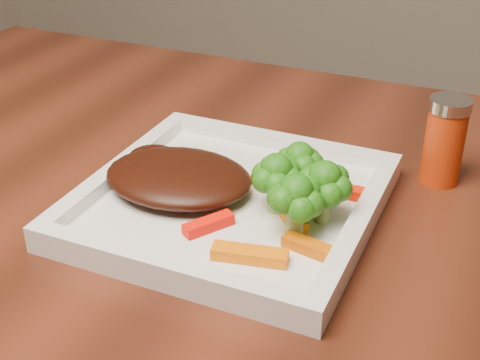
% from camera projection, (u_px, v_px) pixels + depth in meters
% --- Properties ---
extents(plate, '(0.27, 0.27, 0.01)m').
position_uv_depth(plate, '(231.00, 206.00, 0.64)').
color(plate, white).
rests_on(plate, dining_table).
extents(steak, '(0.15, 0.12, 0.03)m').
position_uv_depth(steak, '(178.00, 177.00, 0.65)').
color(steak, '#361108').
rests_on(steak, plate).
extents(broccoli_0, '(0.07, 0.07, 0.07)m').
position_uv_depth(broccoli_0, '(299.00, 163.00, 0.63)').
color(broccoli_0, '#1D5B0F').
rests_on(broccoli_0, plate).
extents(broccoli_1, '(0.07, 0.07, 0.06)m').
position_uv_depth(broccoli_1, '(324.00, 190.00, 0.60)').
color(broccoli_1, '#2F6210').
rests_on(broccoli_1, plate).
extents(broccoli_2, '(0.07, 0.07, 0.06)m').
position_uv_depth(broccoli_2, '(295.00, 206.00, 0.58)').
color(broccoli_2, '#2E7513').
rests_on(broccoli_2, plate).
extents(broccoli_3, '(0.07, 0.07, 0.06)m').
position_uv_depth(broccoli_3, '(276.00, 181.00, 0.61)').
color(broccoli_3, '#2F6911').
rests_on(broccoli_3, plate).
extents(carrot_0, '(0.07, 0.03, 0.01)m').
position_uv_depth(carrot_0, '(250.00, 254.00, 0.56)').
color(carrot_0, orange).
rests_on(carrot_0, plate).
extents(carrot_1, '(0.05, 0.02, 0.01)m').
position_uv_depth(carrot_1, '(312.00, 248.00, 0.56)').
color(carrot_1, '#C95603').
rests_on(carrot_1, plate).
extents(carrot_2, '(0.04, 0.05, 0.01)m').
position_uv_depth(carrot_2, '(209.00, 224.00, 0.60)').
color(carrot_2, '#FD1104').
rests_on(carrot_2, plate).
extents(carrot_3, '(0.05, 0.02, 0.01)m').
position_uv_depth(carrot_3, '(351.00, 192.00, 0.64)').
color(carrot_3, '#F11F03').
rests_on(carrot_3, plate).
extents(carrot_4, '(0.04, 0.05, 0.01)m').
position_uv_depth(carrot_4, '(275.00, 175.00, 0.67)').
color(carrot_4, '#CB6903').
rests_on(carrot_4, plate).
extents(carrot_5, '(0.05, 0.06, 0.01)m').
position_uv_depth(carrot_5, '(289.00, 212.00, 0.61)').
color(carrot_5, orange).
rests_on(carrot_5, plate).
extents(spice_shaker, '(0.05, 0.05, 0.09)m').
position_uv_depth(spice_shaker, '(444.00, 141.00, 0.68)').
color(spice_shaker, '#BB2F0A').
rests_on(spice_shaker, dining_table).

